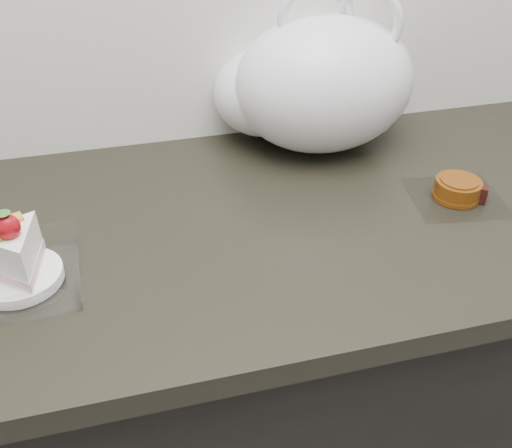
# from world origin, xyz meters

# --- Properties ---
(counter) EXTENTS (2.04, 0.64, 0.90)m
(counter) POSITION_xyz_m (0.00, 1.69, 0.45)
(counter) COLOR black
(counter) RESTS_ON ground
(cake_tray) EXTENTS (0.17, 0.17, 0.13)m
(cake_tray) POSITION_xyz_m (-0.37, 1.61, 0.93)
(cake_tray) COLOR white
(cake_tray) RESTS_ON counter
(mooncake_wrap) EXTENTS (0.18, 0.17, 0.04)m
(mooncake_wrap) POSITION_xyz_m (0.36, 1.66, 0.91)
(mooncake_wrap) COLOR white
(mooncake_wrap) RESTS_ON counter
(plastic_bag) EXTENTS (0.43, 0.35, 0.32)m
(plastic_bag) POSITION_xyz_m (0.17, 1.91, 1.03)
(plastic_bag) COLOR white
(plastic_bag) RESTS_ON counter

